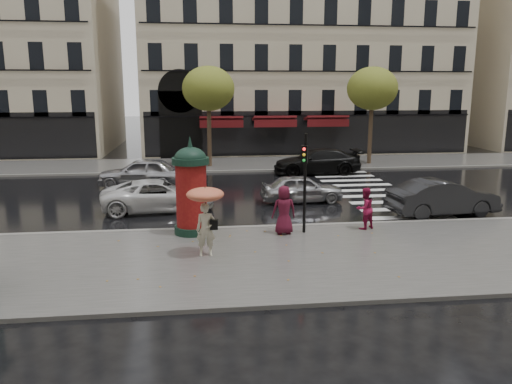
{
  "coord_description": "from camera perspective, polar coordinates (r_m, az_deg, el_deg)",
  "views": [
    {
      "loc": [
        -2.8,
        -15.09,
        5.29
      ],
      "look_at": [
        -0.84,
        1.5,
        1.76
      ],
      "focal_mm": 35.0,
      "sensor_mm": 36.0,
      "label": 1
    }
  ],
  "objects": [
    {
      "name": "traffic_light",
      "position": [
        17.7,
        5.59,
        2.11
      ],
      "size": [
        0.27,
        0.35,
        3.59
      ],
      "color": "black",
      "rests_on": "near_sidewalk"
    },
    {
      "name": "woman_red",
      "position": [
        18.86,
        12.33,
        -1.84
      ],
      "size": [
        0.93,
        0.85,
        1.55
      ],
      "primitive_type": "imported",
      "rotation": [
        0.0,
        0.0,
        3.58
      ],
      "color": "maroon",
      "rests_on": "near_sidewalk"
    },
    {
      "name": "tree_far_right",
      "position": [
        35.14,
        13.16,
        11.4
      ],
      "size": [
        3.4,
        3.4,
        6.64
      ],
      "color": "#38281C",
      "rests_on": "ground"
    },
    {
      "name": "far_kerb",
      "position": [
        31.65,
        -1.56,
        2.41
      ],
      "size": [
        90.0,
        0.25,
        0.14
      ],
      "primitive_type": "cube",
      "color": "slate",
      "rests_on": "ground"
    },
    {
      "name": "man_burgundy",
      "position": [
        17.8,
        3.21,
        -2.06
      ],
      "size": [
        0.89,
        0.62,
        1.76
      ],
      "primitive_type": "imported",
      "rotation": [
        0.0,
        0.0,
        3.21
      ],
      "color": "#4C0F20",
      "rests_on": "near_sidewalk"
    },
    {
      "name": "far_sidewalk",
      "position": [
        34.61,
        -2.02,
        3.21
      ],
      "size": [
        90.0,
        6.0,
        0.12
      ],
      "primitive_type": "cube",
      "color": "#474744",
      "rests_on": "ground"
    },
    {
      "name": "near_sidewalk",
      "position": [
        15.75,
        3.93,
        -7.5
      ],
      "size": [
        90.0,
        7.0,
        0.12
      ],
      "primitive_type": "cube",
      "color": "#474744",
      "rests_on": "ground"
    },
    {
      "name": "car_darkgrey",
      "position": [
        22.27,
        20.57,
        -0.6
      ],
      "size": [
        4.78,
        2.15,
        1.52
      ],
      "primitive_type": "imported",
      "rotation": [
        0.0,
        0.0,
        1.69
      ],
      "color": "black",
      "rests_on": "ground"
    },
    {
      "name": "ground",
      "position": [
        16.24,
        3.6,
        -7.12
      ],
      "size": [
        160.0,
        160.0,
        0.0
      ],
      "primitive_type": "plane",
      "color": "black",
      "rests_on": "ground"
    },
    {
      "name": "car_white",
      "position": [
        22.03,
        -11.03,
        -0.39
      ],
      "size": [
        5.06,
        2.66,
        1.36
      ],
      "primitive_type": "imported",
      "rotation": [
        0.0,
        0.0,
        1.65
      ],
      "color": "silver",
      "rests_on": "ground"
    },
    {
      "name": "zebra_crossing",
      "position": [
        26.74,
        12.63,
        0.22
      ],
      "size": [
        3.6,
        11.75,
        0.01
      ],
      "primitive_type": "cube",
      "color": "silver",
      "rests_on": "ground"
    },
    {
      "name": "car_silver",
      "position": [
        23.37,
        5.25,
        0.41
      ],
      "size": [
        3.89,
        1.72,
        1.3
      ],
      "primitive_type": "imported",
      "rotation": [
        0.0,
        0.0,
        1.62
      ],
      "color": "#9F9FA3",
      "rests_on": "ground"
    },
    {
      "name": "bldg_far_corner",
      "position": [
        46.34,
        4.53,
        19.33
      ],
      "size": [
        26.0,
        14.0,
        22.9
      ],
      "color": "#B7A88C",
      "rests_on": "ground"
    },
    {
      "name": "morris_column",
      "position": [
        17.84,
        -7.42,
        0.54
      ],
      "size": [
        1.31,
        1.31,
        3.52
      ],
      "color": "black",
      "rests_on": "near_sidewalk"
    },
    {
      "name": "car_black",
      "position": [
        31.15,
        6.98,
        3.49
      ],
      "size": [
        5.39,
        2.26,
        1.55
      ],
      "primitive_type": "imported",
      "rotation": [
        0.0,
        0.0,
        -1.59
      ],
      "color": "black",
      "rests_on": "ground"
    },
    {
      "name": "near_kerb",
      "position": [
        19.04,
        1.99,
        -4.01
      ],
      "size": [
        90.0,
        0.25,
        0.14
      ],
      "primitive_type": "cube",
      "color": "slate",
      "rests_on": "ground"
    },
    {
      "name": "car_far_silver",
      "position": [
        27.56,
        -12.97,
        2.19
      ],
      "size": [
        4.76,
        2.34,
        1.56
      ],
      "primitive_type": "imported",
      "rotation": [
        0.0,
        0.0,
        -1.68
      ],
      "color": "#9C9CA0",
      "rests_on": "ground"
    },
    {
      "name": "woman_umbrella",
      "position": [
        15.41,
        -5.79,
        -2.03
      ],
      "size": [
        1.16,
        1.16,
        2.23
      ],
      "color": "#B8B198",
      "rests_on": "near_sidewalk"
    },
    {
      "name": "tree_far_left",
      "position": [
        33.1,
        -5.46,
        11.64
      ],
      "size": [
        3.4,
        3.4,
        6.64
      ],
      "color": "#38281C",
      "rests_on": "ground"
    }
  ]
}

